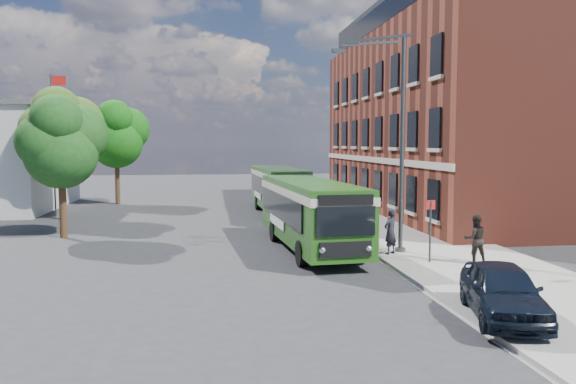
{
  "coord_description": "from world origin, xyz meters",
  "views": [
    {
      "loc": [
        -2.7,
        -24.38,
        4.69
      ],
      "look_at": [
        1.25,
        3.79,
        2.2
      ],
      "focal_mm": 35.0,
      "sensor_mm": 36.0,
      "label": 1
    }
  ],
  "objects": [
    {
      "name": "bus_stop_sign",
      "position": [
        5.6,
        -4.2,
        1.51
      ],
      "size": [
        0.35,
        0.08,
        2.52
      ],
      "color": "#3B3E40",
      "rests_on": "ground"
    },
    {
      "name": "flagpole",
      "position": [
        -12.45,
        13.0,
        4.94
      ],
      "size": [
        0.95,
        0.1,
        9.0
      ],
      "color": "#3B3E40",
      "rests_on": "ground"
    },
    {
      "name": "tree_mid",
      "position": [
        -11.58,
        11.43,
        5.45
      ],
      "size": [
        4.76,
        4.52,
        8.03
      ],
      "color": "#372214",
      "rests_on": "ground"
    },
    {
      "name": "bus_front",
      "position": [
        1.65,
        -0.23,
        1.83
      ],
      "size": [
        3.28,
        10.58,
        3.02
      ],
      "color": "#225516",
      "rests_on": "ground"
    },
    {
      "name": "parked_car",
      "position": [
        4.8,
        -11.02,
        0.87
      ],
      "size": [
        2.72,
        4.5,
        1.43
      ],
      "primitive_type": "imported",
      "rotation": [
        0.0,
        0.0,
        -0.26
      ],
      "color": "black",
      "rests_on": "pavement"
    },
    {
      "name": "ground",
      "position": [
        0.0,
        0.0,
        0.0
      ],
      "size": [
        120.0,
        120.0,
        0.0
      ],
      "primitive_type": "plane",
      "color": "#2A2A2D",
      "rests_on": "ground"
    },
    {
      "name": "brick_office",
      "position": [
        14.0,
        12.0,
        6.97
      ],
      "size": [
        12.1,
        26.0,
        14.2
      ],
      "color": "maroon",
      "rests_on": "ground"
    },
    {
      "name": "kerb_line",
      "position": [
        3.95,
        8.0,
        0.01
      ],
      "size": [
        0.12,
        48.0,
        0.01
      ],
      "primitive_type": "cube",
      "color": "beige",
      "rests_on": "ground"
    },
    {
      "name": "pavement",
      "position": [
        7.0,
        8.0,
        0.07
      ],
      "size": [
        6.0,
        48.0,
        0.15
      ],
      "primitive_type": "cube",
      "color": "gray",
      "rests_on": "ground"
    },
    {
      "name": "bus_rear",
      "position": [
        1.88,
        12.88,
        1.83
      ],
      "size": [
        3.0,
        9.88,
        3.02
      ],
      "color": "#2D6421",
      "rests_on": "ground"
    },
    {
      "name": "pedestrian_b",
      "position": [
        7.2,
        -4.64,
        1.07
      ],
      "size": [
        0.97,
        0.79,
        1.85
      ],
      "primitive_type": "imported",
      "rotation": [
        0.0,
        0.0,
        3.04
      ],
      "color": "black",
      "rests_on": "pavement"
    },
    {
      "name": "tree_left",
      "position": [
        -9.84,
        4.36,
        4.75
      ],
      "size": [
        4.15,
        3.94,
        7.01
      ],
      "color": "#372214",
      "rests_on": "ground"
    },
    {
      "name": "tree_right",
      "position": [
        -9.67,
        20.0,
        5.36
      ],
      "size": [
        4.68,
        4.45,
        7.91
      ],
      "color": "#372214",
      "rests_on": "ground"
    },
    {
      "name": "pedestrian_a",
      "position": [
        4.6,
        -2.48,
        1.09
      ],
      "size": [
        0.82,
        0.77,
        1.87
      ],
      "primitive_type": "imported",
      "rotation": [
        0.0,
        0.0,
        3.78
      ],
      "color": "black",
      "rests_on": "pavement"
    },
    {
      "name": "street_lamp",
      "position": [
        4.84,
        -2.0,
        4.79
      ],
      "size": [
        2.96,
        2.38,
        9.0
      ],
      "color": "#3B3E40",
      "rests_on": "ground"
    }
  ]
}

